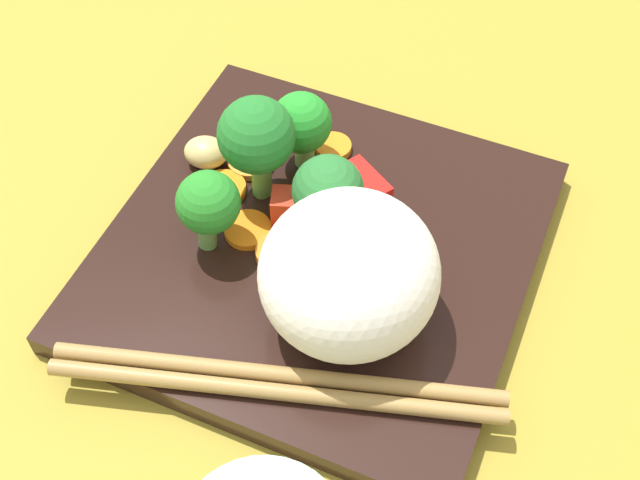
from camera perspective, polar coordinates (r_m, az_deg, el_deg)
ground_plane at (r=50.14cm, az=-0.08°, el=-2.06°), size 110.00×110.00×2.00cm
square_plate at (r=48.70cm, az=-0.08°, el=-0.85°), size 24.24×24.24×1.56cm
rice_mound at (r=42.31cm, az=1.96°, el=-2.25°), size 11.05×10.83×7.52cm
broccoli_floret_0 at (r=46.09cm, az=1.04°, el=2.99°), size 3.98×3.98×5.54cm
broccoli_floret_1 at (r=47.44cm, az=-4.28°, el=6.90°), size 4.41×4.41×6.86cm
broccoli_floret_2 at (r=46.04cm, az=-7.51°, el=2.41°), size 3.54×3.54×5.21cm
broccoli_floret_3 at (r=50.00cm, az=-1.27°, el=7.76°), size 3.64×3.64×5.08cm
carrot_slice_0 at (r=47.30cm, az=-2.82°, el=-0.89°), size 2.94×2.94×0.72cm
carrot_slice_1 at (r=52.66cm, az=0.89°, el=6.24°), size 3.04×3.04×0.48cm
carrot_slice_2 at (r=51.99cm, az=-4.68°, el=5.26°), size 3.91×3.91×0.49cm
carrot_slice_3 at (r=48.61cm, az=-4.87°, el=0.69°), size 3.83×3.83×0.43cm
carrot_slice_4 at (r=50.73cm, az=-6.54°, el=3.42°), size 3.60×3.60×0.42cm
pepper_chunk_0 at (r=48.25cm, az=-1.95°, el=2.12°), size 2.31×2.63×2.27cm
pepper_chunk_1 at (r=53.47cm, az=-4.27°, el=7.79°), size 2.42×2.03×1.56cm
pepper_chunk_2 at (r=48.94cm, az=2.28°, el=3.00°), size 4.32×4.36×2.21cm
chicken_piece_0 at (r=51.91cm, az=-7.65°, el=5.84°), size 2.76×3.09×1.79cm
chicken_piece_2 at (r=50.27cm, az=0.91°, el=4.19°), size 2.98×3.22×1.49cm
chopstick_pair at (r=42.93cm, az=-2.94°, el=-9.54°), size 9.00×22.33×0.85cm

